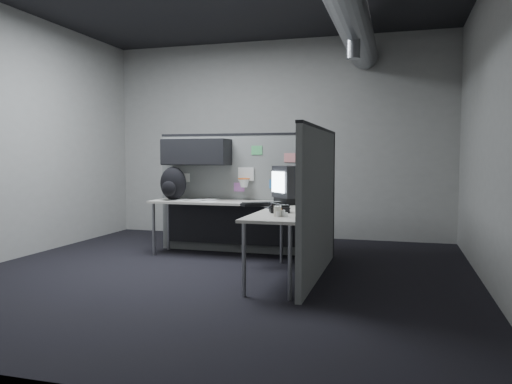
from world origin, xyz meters
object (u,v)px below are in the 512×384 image
(desk, at_px, (248,213))
(monitor, at_px, (294,184))
(keyboard, at_px, (262,204))
(backpack, at_px, (173,184))
(phone, at_px, (279,209))

(desk, relative_size, monitor, 3.99)
(keyboard, bearing_deg, desk, 151.47)
(desk, distance_m, keyboard, 0.33)
(desk, xyz_separation_m, backpack, (-1.13, 0.25, 0.33))
(desk, bearing_deg, keyboard, -36.72)
(desk, relative_size, phone, 8.54)
(monitor, bearing_deg, phone, -82.57)
(monitor, bearing_deg, keyboard, -125.00)
(keyboard, xyz_separation_m, backpack, (-1.37, 0.43, 0.20))
(keyboard, height_order, backpack, backpack)
(keyboard, xyz_separation_m, phone, (0.35, -0.63, 0.02))
(monitor, bearing_deg, desk, -156.09)
(desk, xyz_separation_m, phone, (0.59, -0.81, 0.16))
(backpack, bearing_deg, desk, 5.34)
(monitor, relative_size, keyboard, 1.13)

